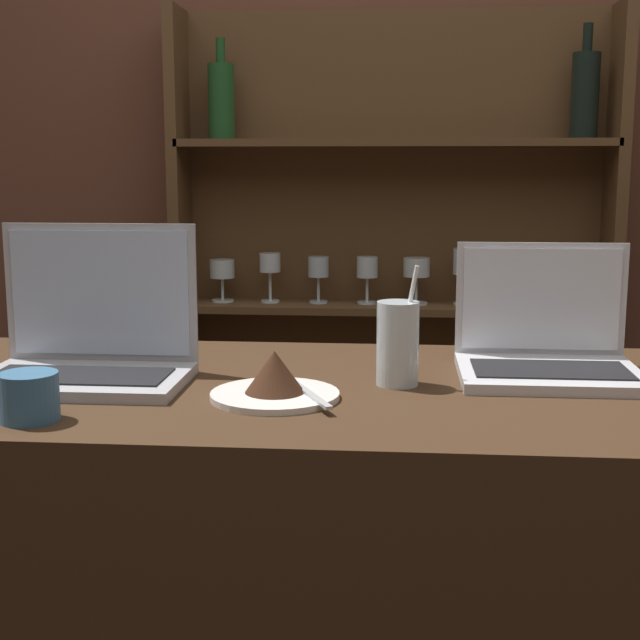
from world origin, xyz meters
TOP-DOWN VIEW (x-y plane):
  - back_wall at (0.00, 1.46)m, footprint 7.00×0.06m
  - back_shelf at (0.02, 1.38)m, footprint 1.18×0.18m
  - laptop_near at (-0.47, 0.34)m, footprint 0.33×0.22m
  - laptop_far at (0.29, 0.44)m, footprint 0.30×0.24m
  - cake_plate at (-0.15, 0.24)m, footprint 0.20×0.20m
  - water_glass at (0.04, 0.34)m, footprint 0.07×0.07m
  - coffee_cup at (-0.47, 0.09)m, footprint 0.08×0.08m

SIDE VIEW (x-z plane):
  - back_shelf at x=0.02m, z-range 0.04..1.80m
  - cake_plate at x=-0.15m, z-range 0.99..1.07m
  - coffee_cup at x=-0.47m, z-range 1.00..1.07m
  - laptop_far at x=0.29m, z-range 0.94..1.16m
  - laptop_near at x=-0.47m, z-range 0.93..1.19m
  - water_glass at x=0.04m, z-range 0.97..1.17m
  - back_wall at x=0.00m, z-range 0.00..2.70m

